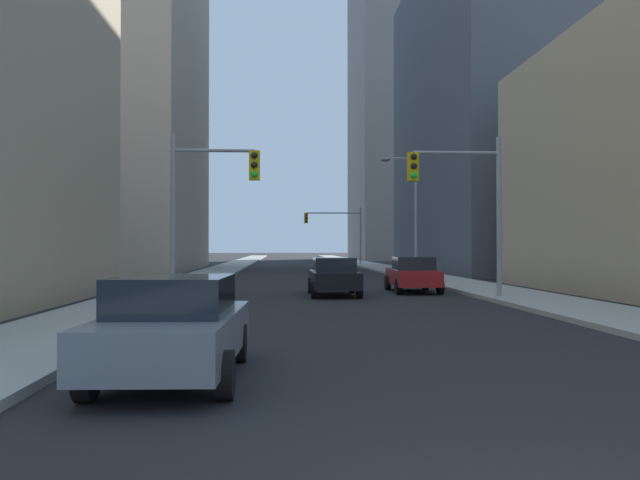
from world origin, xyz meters
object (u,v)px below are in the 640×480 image
(sedan_red, at_px, (413,274))
(traffic_signal_far_right, at_px, (335,225))
(sedan_black, at_px, (334,276))
(traffic_signal_near_right, at_px, (460,190))
(traffic_signal_near_left, at_px, (210,189))
(sedan_grey, at_px, (174,327))

(sedan_red, bearing_deg, traffic_signal_far_right, 90.34)
(sedan_black, bearing_deg, traffic_signal_near_right, -28.55)
(sedan_red, bearing_deg, traffic_signal_near_right, -77.90)
(traffic_signal_near_left, xyz_separation_m, traffic_signal_far_right, (7.95, 41.32, 0.12))
(sedan_black, relative_size, sedan_red, 0.99)
(sedan_red, distance_m, traffic_signal_near_left, 9.71)
(sedan_grey, relative_size, traffic_signal_near_right, 0.71)
(sedan_red, xyz_separation_m, traffic_signal_near_left, (-8.16, -4.13, 3.24))
(traffic_signal_near_left, height_order, traffic_signal_near_right, same)
(sedan_red, relative_size, traffic_signal_far_right, 0.71)
(sedan_grey, relative_size, traffic_signal_near_left, 0.71)
(sedan_red, distance_m, traffic_signal_near_right, 5.33)
(sedan_grey, distance_m, sedan_red, 18.85)
(sedan_grey, height_order, traffic_signal_near_left, traffic_signal_near_left)
(sedan_black, bearing_deg, traffic_signal_near_left, -152.48)
(sedan_black, bearing_deg, traffic_signal_far_right, 85.12)
(traffic_signal_near_left, distance_m, traffic_signal_near_right, 9.05)
(sedan_grey, xyz_separation_m, traffic_signal_far_right, (6.96, 54.62, 3.36))
(traffic_signal_near_left, height_order, traffic_signal_far_right, same)
(traffic_signal_far_right, bearing_deg, sedan_grey, -97.26)
(traffic_signal_near_right, bearing_deg, sedan_black, 151.45)
(traffic_signal_near_right, xyz_separation_m, traffic_signal_far_right, (-1.10, 41.32, 0.11))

